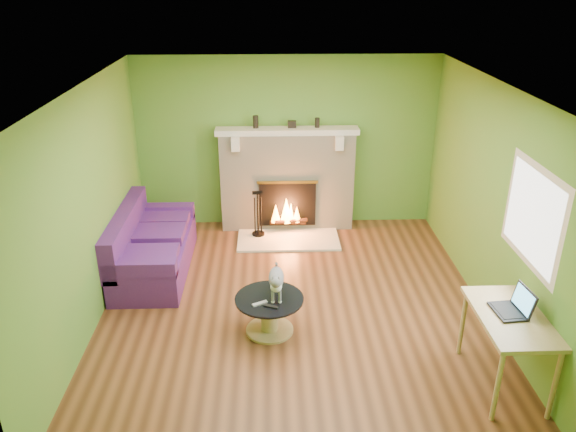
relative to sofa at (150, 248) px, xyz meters
name	(u,v)px	position (x,y,z in m)	size (l,w,h in m)	color
floor	(294,307)	(1.86, -0.97, -0.33)	(5.00, 5.00, 0.00)	#512C17
ceiling	(295,88)	(1.86, -0.97, 2.27)	(5.00, 5.00, 0.00)	white
wall_back	(287,143)	(1.86, 1.53, 0.97)	(5.00, 5.00, 0.00)	#549330
wall_front	(310,346)	(1.86, -3.47, 0.97)	(5.00, 5.00, 0.00)	#549330
wall_left	(88,210)	(-0.39, -0.97, 0.97)	(5.00, 5.00, 0.00)	#549330
wall_right	(495,204)	(4.11, -0.97, 0.97)	(5.00, 5.00, 0.00)	#549330
window_frame	(533,216)	(4.10, -1.87, 1.22)	(1.20, 1.20, 0.00)	silver
window_pane	(532,216)	(4.09, -1.87, 1.22)	(1.06, 1.06, 0.00)	white
fireplace	(287,180)	(1.86, 1.34, 0.44)	(2.10, 0.46, 1.58)	beige
hearth	(288,239)	(1.86, 0.83, -0.31)	(1.50, 0.75, 0.03)	beige
mantel	(287,131)	(1.86, 1.32, 1.21)	(2.10, 0.28, 0.08)	beige
sofa	(150,248)	(0.00, 0.00, 0.00)	(0.88, 1.90, 0.85)	#491B6A
coffee_table	(269,312)	(1.57, -1.45, -0.08)	(0.75, 0.75, 0.43)	tan
desk	(510,324)	(3.81, -2.39, 0.36)	(0.61, 1.06, 0.78)	tan
cat	(276,281)	(1.65, -1.40, 0.28)	(0.22, 0.59, 0.37)	slate
remote_silver	(260,304)	(1.47, -1.57, 0.11)	(0.17, 0.04, 0.02)	gray
remote_black	(271,306)	(1.59, -1.63, 0.11)	(0.16, 0.04, 0.02)	black
laptop	(510,301)	(3.79, -2.34, 0.58)	(0.30, 0.34, 0.25)	black
fire_tools	(258,213)	(1.41, 0.98, 0.06)	(0.19, 0.19, 0.71)	black
mantel_vase_left	(256,122)	(1.40, 1.35, 1.34)	(0.08, 0.08, 0.18)	black
mantel_vase_right	(317,123)	(2.30, 1.35, 1.32)	(0.07, 0.07, 0.14)	black
mantel_box	(292,124)	(1.93, 1.35, 1.30)	(0.12, 0.08, 0.10)	black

